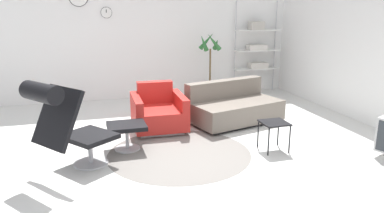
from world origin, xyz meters
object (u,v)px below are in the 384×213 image
Objects in this scene: couch_low at (233,108)px; side_table at (274,126)px; lounge_chair at (64,118)px; armchair_red at (158,113)px; shelf_unit at (257,47)px; potted_plant at (210,78)px; ottoman at (127,130)px.

couch_low reaches higher than side_table.
armchair_red is (1.40, 1.38, -0.44)m from lounge_chair.
couch_low is 2.64m from shelf_unit.
couch_low is 1.19× the size of potted_plant.
lounge_chair is at bearing 46.26° from armchair_red.
side_table is at bearing -92.20° from potted_plant.
ottoman is at bearing -129.56° from potted_plant.
couch_low is (1.95, 0.80, -0.03)m from ottoman.
shelf_unit is at bearing 68.38° from side_table.
side_table is at bearing 76.11° from couch_low.
shelf_unit reaches higher than couch_low.
armchair_red is 1.33m from couch_low.
potted_plant is 1.42m from shelf_unit.
ottoman is 2.10m from couch_low.
side_table is 3.15m from potted_plant.
shelf_unit reaches higher than ottoman.
ottoman is 2.07m from side_table.
couch_low is (1.33, 0.00, -0.01)m from armchair_red.
armchair_red is 0.45× the size of shelf_unit.
side_table is 0.20× the size of shelf_unit.
shelf_unit is (1.26, 0.33, 0.58)m from potted_plant.
couch_low is at bearing -124.23° from shelf_unit.
lounge_chair is at bearing 11.54° from couch_low.
shelf_unit is (2.75, 2.08, 0.79)m from armchair_red.
ottoman is at bearing 6.90° from couch_low.
lounge_chair is 0.80× the size of potted_plant.
side_table is (0.04, -1.40, 0.11)m from couch_low.
lounge_chair is 2.02m from armchair_red.
armchair_red is at bearing 97.86° from lounge_chair.
lounge_chair reaches higher than couch_low.
potted_plant is (2.10, 2.55, 0.18)m from ottoman.
potted_plant is 0.69× the size of shelf_unit.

